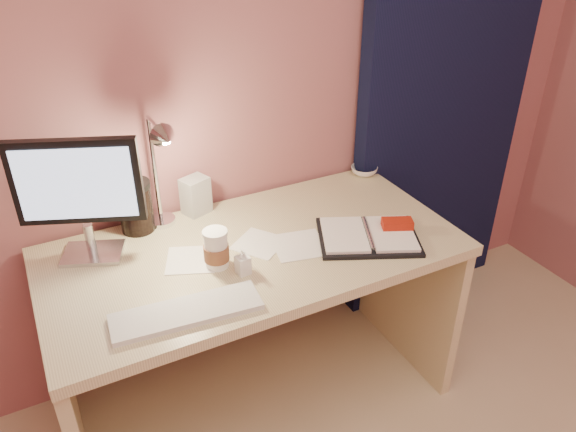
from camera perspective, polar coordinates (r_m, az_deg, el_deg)
name	(u,v)px	position (r m, az deg, el deg)	size (l,w,h in m)	color
room	(431,69)	(2.46, 14.34, 14.29)	(3.50, 3.50, 3.50)	#C6B28E
desk	(247,288)	(2.09, -4.15, -7.30)	(1.40, 0.70, 0.73)	beige
monitor	(80,189)	(1.85, -20.41, 2.63)	(0.37, 0.20, 0.42)	silver
keyboard	(187,312)	(1.65, -10.26, -9.56)	(0.43, 0.13, 0.02)	silver
planner	(371,235)	(1.96, 8.39, -1.90)	(0.41, 0.37, 0.05)	black
paper_a	(259,243)	(1.92, -2.94, -2.81)	(0.15, 0.15, 0.00)	white
paper_b	(299,245)	(1.91, 1.14, -2.99)	(0.17, 0.17, 0.00)	white
paper_c	(191,260)	(1.86, -9.82, -4.40)	(0.16, 0.16, 0.00)	white
coffee_cup	(216,250)	(1.79, -7.31, -3.42)	(0.08, 0.08, 0.13)	white
bowl	(364,170)	(2.40, 7.75, 4.61)	(0.11, 0.11, 0.03)	silver
lotion_bottle	(243,261)	(1.76, -4.62, -4.60)	(0.04, 0.04, 0.09)	white
dark_jar	(136,209)	(2.03, -15.20, 0.70)	(0.12, 0.12, 0.17)	black
product_box	(196,196)	(2.10, -9.37, 2.06)	(0.09, 0.07, 0.14)	beige
desk_lamp	(160,167)	(1.87, -12.83, 4.87)	(0.10, 0.26, 0.43)	silver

